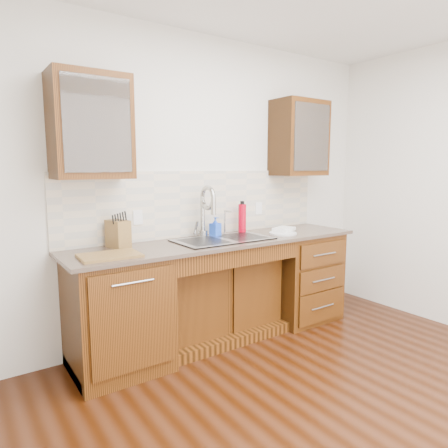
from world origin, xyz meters
TOP-DOWN VIEW (x-y plane):
  - ground at (0.00, 0.00)m, footprint 4.00×3.50m
  - wall_back at (0.00, 1.80)m, footprint 4.00×0.10m
  - base_cabinet_left at (-0.95, 1.44)m, footprint 0.70×0.62m
  - base_cabinet_center at (0.00, 1.53)m, footprint 1.20×0.44m
  - base_cabinet_right at (0.95, 1.44)m, footprint 0.70×0.62m
  - countertop at (0.00, 1.43)m, footprint 2.70×0.65m
  - backsplash at (0.00, 1.74)m, footprint 2.70×0.02m
  - sink at (0.00, 1.41)m, footprint 0.84×0.46m
  - faucet at (-0.07, 1.64)m, footprint 0.04×0.04m
  - filter_tap at (0.18, 1.65)m, footprint 0.02×0.02m
  - upper_cabinet_left at (-1.05, 1.58)m, footprint 0.55×0.34m
  - upper_cabinet_right at (1.05, 1.58)m, footprint 0.55×0.34m
  - outlet_left at (-0.65, 1.73)m, footprint 0.08×0.01m
  - outlet_right at (0.65, 1.73)m, footprint 0.08×0.01m
  - soap_bottle at (0.03, 1.59)m, footprint 0.10×0.10m
  - water_bottle at (0.36, 1.61)m, footprint 0.08×0.08m
  - plate at (0.64, 1.34)m, footprint 0.34×0.34m
  - dish_towel at (0.71, 1.41)m, footprint 0.24×0.21m
  - knife_block at (-0.87, 1.60)m, footprint 0.16×0.22m
  - cutting_board at (-1.03, 1.32)m, footprint 0.42×0.31m
  - cup_left_a at (-1.09, 1.58)m, footprint 0.14×0.14m
  - cup_left_b at (-0.94, 1.58)m, footprint 0.14×0.14m
  - cup_right_a at (0.95, 1.58)m, footprint 0.14×0.14m
  - cup_right_b at (1.18, 1.58)m, footprint 0.13×0.13m

SIDE VIEW (x-z plane):
  - ground at x=0.00m, z-range -0.10..0.00m
  - base_cabinet_center at x=0.00m, z-range 0.00..0.70m
  - base_cabinet_left at x=-0.95m, z-range 0.00..0.88m
  - base_cabinet_right at x=0.95m, z-range 0.00..0.88m
  - sink at x=0.00m, z-range 0.73..0.92m
  - countertop at x=0.00m, z-range 0.88..0.91m
  - plate at x=0.64m, z-range 0.91..0.92m
  - cutting_board at x=-1.03m, z-range 0.91..0.93m
  - dish_towel at x=0.71m, z-range 0.93..0.96m
  - soap_bottle at x=0.03m, z-range 0.91..1.09m
  - knife_block at x=-0.87m, z-range 0.91..1.13m
  - filter_tap at x=0.18m, z-range 0.91..1.15m
  - water_bottle at x=0.36m, z-range 0.91..1.19m
  - faucet at x=-0.07m, z-range 0.91..1.31m
  - outlet_left at x=-0.65m, z-range 1.06..1.18m
  - outlet_right at x=0.65m, z-range 1.06..1.18m
  - backsplash at x=0.00m, z-range 0.91..1.50m
  - wall_back at x=0.00m, z-range 0.00..2.70m
  - cup_right_a at x=0.95m, z-range 1.72..1.81m
  - cup_right_b at x=1.18m, z-range 1.72..1.82m
  - cup_left_b at x=-0.94m, z-range 1.72..1.82m
  - cup_left_a at x=-1.09m, z-range 1.72..1.83m
  - upper_cabinet_left at x=-1.05m, z-range 1.45..2.20m
  - upper_cabinet_right at x=1.05m, z-range 1.45..2.20m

